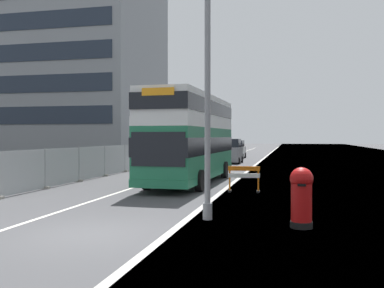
{
  "coord_description": "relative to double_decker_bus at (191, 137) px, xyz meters",
  "views": [
    {
      "loc": [
        5.05,
        -10.31,
        2.54
      ],
      "look_at": [
        0.85,
        7.94,
        2.2
      ],
      "focal_mm": 40.54,
      "sensor_mm": 36.0,
      "label": 1
    }
  ],
  "objects": [
    {
      "name": "bare_tree_far_verge_near",
      "position": [
        -13.04,
        26.74,
        0.1
      ],
      "size": [
        2.52,
        3.26,
        5.32
      ],
      "color": "#4C3D2D",
      "rests_on": "ground"
    },
    {
      "name": "red_pillar_postbox",
      "position": [
        5.58,
        -10.6,
        -1.58
      ],
      "size": [
        0.64,
        0.64,
        1.68
      ],
      "color": "black",
      "rests_on": "ground"
    },
    {
      "name": "ground",
      "position": [
        0.79,
        -12.45,
        -2.55
      ],
      "size": [
        140.0,
        280.0,
        0.1
      ],
      "color": "#424244"
    },
    {
      "name": "car_receding_far",
      "position": [
        -3.59,
        34.53,
        -1.5
      ],
      "size": [
        2.07,
        4.2,
        2.14
      ],
      "color": "slate",
      "rests_on": "ground"
    },
    {
      "name": "construction_site_fence",
      "position": [
        -6.25,
        5.93,
        -1.55
      ],
      "size": [
        0.44,
        27.4,
        1.97
      ],
      "color": "#A8AAAD",
      "rests_on": "ground"
    },
    {
      "name": "roadworks_barrier",
      "position": [
        3.21,
        -3.29,
        -1.77
      ],
      "size": [
        1.45,
        0.53,
        1.17
      ],
      "color": "orange",
      "rests_on": "ground"
    },
    {
      "name": "bare_tree_far_verge_mid",
      "position": [
        -12.29,
        32.47,
        -0.17
      ],
      "size": [
        2.59,
        2.06,
        4.6
      ],
      "color": "#4C3D2D",
      "rests_on": "ground"
    },
    {
      "name": "bare_tree_far_verge_far",
      "position": [
        -13.87,
        36.02,
        -0.01
      ],
      "size": [
        2.77,
        2.54,
        4.65
      ],
      "color": "#4C3D2D",
      "rests_on": "ground"
    },
    {
      "name": "car_oncoming_near",
      "position": [
        -0.21,
        17.6,
        -1.43
      ],
      "size": [
        1.91,
        3.93,
        2.29
      ],
      "color": "slate",
      "rests_on": "ground"
    },
    {
      "name": "car_receding_mid",
      "position": [
        -0.91,
        26.51,
        -1.53
      ],
      "size": [
        2.01,
        4.52,
        2.06
      ],
      "color": "silver",
      "rests_on": "ground"
    },
    {
      "name": "backdrop_office_block",
      "position": [
        -25.57,
        25.09,
        8.82
      ],
      "size": [
        29.13,
        16.61,
        22.63
      ],
      "color": "gray",
      "rests_on": "ground"
    },
    {
      "name": "lamppost_foreground",
      "position": [
        2.82,
        -10.01,
        2.01
      ],
      "size": [
        0.29,
        0.7,
        9.5
      ],
      "color": "gray",
      "rests_on": "ground"
    },
    {
      "name": "double_decker_bus",
      "position": [
        0.0,
        0.0,
        0.0
      ],
      "size": [
        3.04,
        11.47,
        4.69
      ],
      "color": "#1E6B47",
      "rests_on": "ground"
    }
  ]
}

